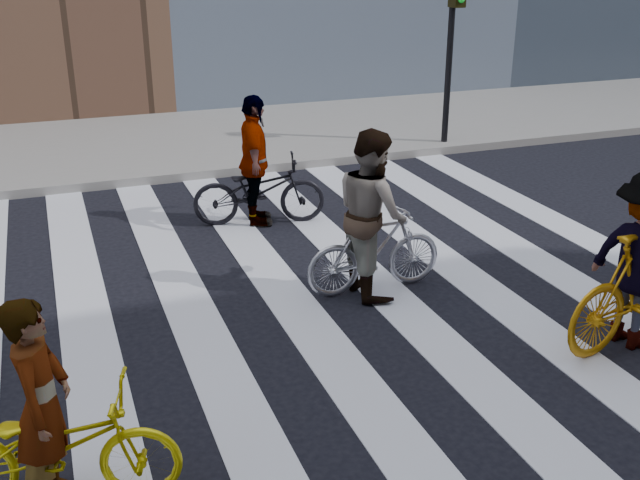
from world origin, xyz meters
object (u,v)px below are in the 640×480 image
traffic_signal (453,29)px  rider_mid (372,213)px  rider_rear (254,161)px  bike_dark_rear (259,191)px  rider_left (42,405)px  bike_yellow_left (57,446)px  bike_silver_mid (375,251)px

traffic_signal → rider_mid: 6.80m
traffic_signal → rider_rear: 5.52m
bike_dark_rear → traffic_signal: bearing=-46.6°
rider_left → rider_mid: (3.55, 2.43, 0.14)m
rider_left → rider_rear: rider_rear is taller
bike_dark_rear → rider_left: size_ratio=1.15×
bike_yellow_left → bike_silver_mid: size_ratio=1.06×
traffic_signal → rider_rear: bearing=-149.5°
bike_dark_rear → rider_mid: rider_mid is taller
bike_yellow_left → bike_silver_mid: bike_silver_mid is taller
traffic_signal → bike_silver_mid: traffic_signal is taller
bike_yellow_left → rider_rear: rider_rear is taller
bike_silver_mid → rider_rear: 2.73m
traffic_signal → rider_left: size_ratio=2.05×
rider_mid → bike_dark_rear: bearing=11.8°
bike_yellow_left → rider_left: bearing=105.7°
rider_mid → bike_yellow_left: bearing=124.5°
rider_rear → rider_mid: bearing=-154.2°
rider_mid → rider_left: bearing=124.1°
rider_mid → rider_rear: rider_mid is taller
traffic_signal → rider_left: 10.93m
bike_yellow_left → rider_rear: 5.84m
rider_left → rider_mid: rider_mid is taller
bike_yellow_left → rider_mid: 4.29m
traffic_signal → bike_dark_rear: traffic_signal is taller
bike_silver_mid → bike_dark_rear: bearing=12.9°
bike_dark_rear → rider_mid: 2.72m
bike_silver_mid → rider_mid: bearing=89.7°
bike_silver_mid → rider_mid: size_ratio=0.86×
rider_mid → rider_rear: 2.69m
rider_rear → bike_yellow_left: bearing=162.9°
bike_silver_mid → rider_rear: (-0.66, 2.62, 0.43)m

